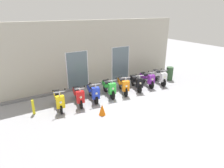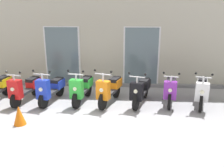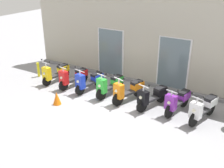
% 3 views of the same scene
% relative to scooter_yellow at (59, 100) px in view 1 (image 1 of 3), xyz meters
% --- Properties ---
extents(ground_plane, '(40.00, 40.00, 0.00)m').
position_rel_scooter_yellow_xyz_m(ground_plane, '(3.30, -1.27, -0.48)').
color(ground_plane, '#939399').
extents(storefront_facade, '(11.54, 0.50, 3.98)m').
position_rel_scooter_yellow_xyz_m(storefront_facade, '(3.30, 2.10, 1.45)').
color(storefront_facade, '#B2AD9E').
rests_on(storefront_facade, ground_plane).
extents(scooter_yellow, '(0.61, 1.54, 1.20)m').
position_rel_scooter_yellow_xyz_m(scooter_yellow, '(0.00, 0.00, 0.00)').
color(scooter_yellow, black).
rests_on(scooter_yellow, ground_plane).
extents(scooter_red, '(0.64, 1.63, 1.16)m').
position_rel_scooter_yellow_xyz_m(scooter_red, '(1.01, 0.02, -0.01)').
color(scooter_red, black).
rests_on(scooter_red, ground_plane).
extents(scooter_blue, '(0.68, 1.58, 1.19)m').
position_rel_scooter_yellow_xyz_m(scooter_blue, '(1.85, 0.03, -0.03)').
color(scooter_blue, black).
rests_on(scooter_blue, ground_plane).
extents(scooter_green, '(0.61, 1.61, 1.19)m').
position_rel_scooter_yellow_xyz_m(scooter_green, '(2.85, 0.09, -0.01)').
color(scooter_green, black).
rests_on(scooter_green, ground_plane).
extents(scooter_orange, '(0.82, 1.62, 1.23)m').
position_rel_scooter_yellow_xyz_m(scooter_orange, '(3.75, 0.01, 0.01)').
color(scooter_orange, black).
rests_on(scooter_orange, ground_plane).
extents(scooter_black, '(0.79, 1.60, 1.16)m').
position_rel_scooter_yellow_xyz_m(scooter_black, '(4.74, 0.05, -0.03)').
color(scooter_black, black).
rests_on(scooter_black, ground_plane).
extents(scooter_purple, '(0.64, 1.61, 1.15)m').
position_rel_scooter_yellow_xyz_m(scooter_purple, '(5.68, 0.16, -0.01)').
color(scooter_purple, black).
rests_on(scooter_purple, ground_plane).
extents(scooter_white, '(0.74, 1.60, 1.18)m').
position_rel_scooter_yellow_xyz_m(scooter_white, '(6.62, 0.04, 0.02)').
color(scooter_white, black).
rests_on(scooter_white, ground_plane).
extents(curb_bollard, '(0.12, 0.12, 0.70)m').
position_rel_scooter_yellow_xyz_m(curb_bollard, '(-1.17, 0.08, -0.13)').
color(curb_bollard, yellow).
rests_on(curb_bollard, ground_plane).
extents(trash_bin, '(0.45, 0.45, 0.90)m').
position_rel_scooter_yellow_xyz_m(trash_bin, '(7.73, 0.23, -0.03)').
color(trash_bin, '#2D4C2D').
rests_on(trash_bin, ground_plane).
extents(traffic_cone, '(0.32, 0.32, 0.52)m').
position_rel_scooter_yellow_xyz_m(traffic_cone, '(1.49, -1.62, -0.22)').
color(traffic_cone, orange).
rests_on(traffic_cone, ground_plane).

